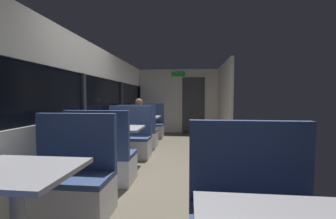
{
  "coord_description": "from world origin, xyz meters",
  "views": [
    {
      "loc": [
        0.42,
        -3.55,
        1.28
      ],
      "look_at": [
        -0.31,
        3.61,
        0.88
      ],
      "focal_mm": 22.75,
      "sensor_mm": 36.0,
      "label": 1
    }
  ],
  "objects_px": {
    "bench_near_window_facing_entry": "(69,184)",
    "dining_table_mid_window": "(117,133)",
    "dining_table_near_window": "(16,182)",
    "dining_table_far_window": "(144,120)",
    "bench_far_window_facing_end": "(138,135)",
    "seated_passenger": "(139,126)",
    "bench_far_window_facing_entry": "(149,127)",
    "bench_mid_window_facing_end": "(102,161)",
    "bench_mid_window_facing_entry": "(128,142)"
  },
  "relations": [
    {
      "from": "dining_table_near_window",
      "to": "bench_near_window_facing_entry",
      "type": "bearing_deg",
      "value": 90.0
    },
    {
      "from": "dining_table_mid_window",
      "to": "bench_far_window_facing_end",
      "type": "bearing_deg",
      "value": 90.0
    },
    {
      "from": "bench_near_window_facing_entry",
      "to": "dining_table_mid_window",
      "type": "relative_size",
      "value": 1.22
    },
    {
      "from": "dining_table_far_window",
      "to": "bench_far_window_facing_entry",
      "type": "relative_size",
      "value": 0.82
    },
    {
      "from": "seated_passenger",
      "to": "bench_near_window_facing_entry",
      "type": "bearing_deg",
      "value": -90.0
    },
    {
      "from": "bench_mid_window_facing_entry",
      "to": "bench_near_window_facing_entry",
      "type": "bearing_deg",
      "value": -90.0
    },
    {
      "from": "bench_near_window_facing_entry",
      "to": "seated_passenger",
      "type": "distance_m",
      "value": 3.24
    },
    {
      "from": "seated_passenger",
      "to": "dining_table_near_window",
      "type": "bearing_deg",
      "value": -90.0
    },
    {
      "from": "dining_table_mid_window",
      "to": "bench_far_window_facing_end",
      "type": "relative_size",
      "value": 0.82
    },
    {
      "from": "bench_mid_window_facing_entry",
      "to": "bench_far_window_facing_entry",
      "type": "height_order",
      "value": "same"
    },
    {
      "from": "bench_near_window_facing_entry",
      "to": "bench_mid_window_facing_entry",
      "type": "height_order",
      "value": "same"
    },
    {
      "from": "dining_table_near_window",
      "to": "seated_passenger",
      "type": "xyz_separation_m",
      "value": [
        0.0,
        3.93,
        -0.1
      ]
    },
    {
      "from": "dining_table_far_window",
      "to": "seated_passenger",
      "type": "distance_m",
      "value": 0.64
    },
    {
      "from": "bench_near_window_facing_entry",
      "to": "dining_table_mid_window",
      "type": "height_order",
      "value": "bench_near_window_facing_entry"
    },
    {
      "from": "dining_table_near_window",
      "to": "bench_mid_window_facing_end",
      "type": "relative_size",
      "value": 0.82
    },
    {
      "from": "bench_far_window_facing_entry",
      "to": "seated_passenger",
      "type": "xyz_separation_m",
      "value": [
        0.0,
        -1.33,
        0.21
      ]
    },
    {
      "from": "dining_table_near_window",
      "to": "dining_table_far_window",
      "type": "height_order",
      "value": "same"
    },
    {
      "from": "dining_table_mid_window",
      "to": "bench_mid_window_facing_entry",
      "type": "xyz_separation_m",
      "value": [
        0.0,
        0.7,
        -0.31
      ]
    },
    {
      "from": "dining_table_near_window",
      "to": "dining_table_far_window",
      "type": "bearing_deg",
      "value": 90.0
    },
    {
      "from": "dining_table_mid_window",
      "to": "bench_far_window_facing_entry",
      "type": "bearing_deg",
      "value": 90.0
    },
    {
      "from": "dining_table_near_window",
      "to": "bench_far_window_facing_end",
      "type": "height_order",
      "value": "bench_far_window_facing_end"
    },
    {
      "from": "bench_mid_window_facing_end",
      "to": "dining_table_far_window",
      "type": "relative_size",
      "value": 1.22
    },
    {
      "from": "bench_near_window_facing_entry",
      "to": "bench_far_window_facing_entry",
      "type": "relative_size",
      "value": 1.0
    },
    {
      "from": "bench_mid_window_facing_end",
      "to": "bench_mid_window_facing_entry",
      "type": "bearing_deg",
      "value": 90.0
    },
    {
      "from": "bench_near_window_facing_entry",
      "to": "bench_far_window_facing_entry",
      "type": "distance_m",
      "value": 4.56
    },
    {
      "from": "dining_table_near_window",
      "to": "bench_far_window_facing_entry",
      "type": "height_order",
      "value": "bench_far_window_facing_entry"
    },
    {
      "from": "dining_table_near_window",
      "to": "bench_mid_window_facing_end",
      "type": "xyz_separation_m",
      "value": [
        0.0,
        1.58,
        -0.31
      ]
    },
    {
      "from": "seated_passenger",
      "to": "dining_table_far_window",
      "type": "bearing_deg",
      "value": 90.0
    },
    {
      "from": "bench_mid_window_facing_end",
      "to": "bench_far_window_facing_end",
      "type": "distance_m",
      "value": 2.28
    },
    {
      "from": "bench_near_window_facing_entry",
      "to": "bench_far_window_facing_entry",
      "type": "bearing_deg",
      "value": 90.0
    },
    {
      "from": "bench_near_window_facing_entry",
      "to": "bench_mid_window_facing_end",
      "type": "distance_m",
      "value": 0.88
    },
    {
      "from": "dining_table_mid_window",
      "to": "bench_far_window_facing_end",
      "type": "distance_m",
      "value": 1.61
    },
    {
      "from": "bench_near_window_facing_entry",
      "to": "bench_far_window_facing_end",
      "type": "xyz_separation_m",
      "value": [
        0.0,
        3.16,
        0.0
      ]
    },
    {
      "from": "dining_table_near_window",
      "to": "bench_far_window_facing_end",
      "type": "xyz_separation_m",
      "value": [
        0.0,
        3.86,
        -0.31
      ]
    },
    {
      "from": "bench_near_window_facing_entry",
      "to": "dining_table_mid_window",
      "type": "distance_m",
      "value": 1.61
    },
    {
      "from": "bench_mid_window_facing_end",
      "to": "bench_far_window_facing_entry",
      "type": "relative_size",
      "value": 1.0
    },
    {
      "from": "dining_table_near_window",
      "to": "bench_mid_window_facing_end",
      "type": "distance_m",
      "value": 1.61
    },
    {
      "from": "bench_mid_window_facing_entry",
      "to": "dining_table_far_window",
      "type": "bearing_deg",
      "value": 90.0
    },
    {
      "from": "bench_near_window_facing_entry",
      "to": "seated_passenger",
      "type": "relative_size",
      "value": 0.87
    },
    {
      "from": "bench_near_window_facing_entry",
      "to": "bench_far_window_facing_end",
      "type": "bearing_deg",
      "value": 90.0
    },
    {
      "from": "bench_mid_window_facing_end",
      "to": "dining_table_far_window",
      "type": "xyz_separation_m",
      "value": [
        0.0,
        2.98,
        0.31
      ]
    },
    {
      "from": "dining_table_near_window",
      "to": "bench_mid_window_facing_entry",
      "type": "xyz_separation_m",
      "value": [
        0.0,
        2.98,
        -0.31
      ]
    },
    {
      "from": "seated_passenger",
      "to": "bench_far_window_facing_entry",
      "type": "bearing_deg",
      "value": 90.0
    },
    {
      "from": "bench_mid_window_facing_end",
      "to": "bench_mid_window_facing_entry",
      "type": "distance_m",
      "value": 1.4
    },
    {
      "from": "dining_table_near_window",
      "to": "bench_far_window_facing_end",
      "type": "bearing_deg",
      "value": 90.0
    },
    {
      "from": "bench_mid_window_facing_entry",
      "to": "dining_table_far_window",
      "type": "relative_size",
      "value": 1.22
    },
    {
      "from": "bench_mid_window_facing_entry",
      "to": "seated_passenger",
      "type": "relative_size",
      "value": 0.87
    },
    {
      "from": "bench_mid_window_facing_end",
      "to": "dining_table_far_window",
      "type": "bearing_deg",
      "value": 90.0
    },
    {
      "from": "dining_table_far_window",
      "to": "seated_passenger",
      "type": "xyz_separation_m",
      "value": [
        0.0,
        -0.63,
        -0.1
      ]
    },
    {
      "from": "bench_mid_window_facing_entry",
      "to": "seated_passenger",
      "type": "distance_m",
      "value": 0.98
    }
  ]
}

